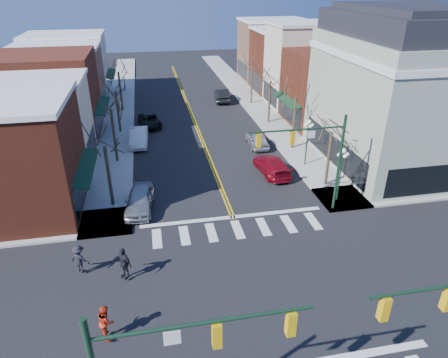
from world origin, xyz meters
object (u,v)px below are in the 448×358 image
car_left_far (150,120)px  car_right_far (222,95)px  car_right_mid (257,139)px  pedestrian_red_b (106,321)px  lamppost_midblock (308,135)px  lamppost_corner (341,166)px  car_right_near (272,165)px  victorian_corner (406,89)px  pedestrian_dark_b (79,259)px  pedestrian_dark_a (124,263)px  car_left_mid (139,137)px  car_left_near (140,200)px

car_left_far → car_right_far: size_ratio=0.93×
car_right_mid → pedestrian_red_b: size_ratio=2.41×
car_left_far → lamppost_midblock: bearing=-52.3°
lamppost_corner → car_right_near: (-3.40, 5.59, -2.22)m
lamppost_corner → car_right_near: lamppost_corner is taller
victorian_corner → car_right_far: (-11.70, 22.56, -5.81)m
car_left_far → car_right_mid: 13.17m
lamppost_corner → pedestrian_dark_b: size_ratio=2.49×
lamppost_midblock → car_left_far: 19.14m
pedestrian_dark_a → car_left_mid: bearing=132.8°
lamppost_corner → pedestrian_red_b: 19.09m
victorian_corner → car_left_far: victorian_corner is taller
victorian_corner → car_left_near: victorian_corner is taller
victorian_corner → car_left_near: 24.04m
car_right_far → car_right_near: bearing=96.1°
lamppost_corner → pedestrian_dark_b: (-17.97, -4.89, -1.94)m
lamppost_midblock → pedestrian_dark_b: (-17.97, -11.39, -1.94)m
lamppost_corner → car_left_near: lamppost_corner is taller
lamppost_corner → car_right_far: (-3.40, 28.56, -2.12)m
victorian_corner → lamppost_corner: bearing=-144.1°
pedestrian_red_b → lamppost_midblock: bearing=-58.4°
lamppost_midblock → car_right_near: lamppost_midblock is taller
pedestrian_red_b → car_left_mid: bearing=-17.5°
car_left_mid → car_left_far: 5.59m
lamppost_corner → car_right_mid: lamppost_corner is taller
lamppost_corner → car_right_mid: size_ratio=1.00×
pedestrian_dark_a → lamppost_midblock: bearing=83.9°
car_right_mid → car_left_far: bearing=-36.6°
car_left_far → car_left_mid: bearing=-109.9°
car_left_mid → pedestrian_dark_b: size_ratio=2.80×
car_right_far → pedestrian_dark_b: size_ratio=2.95×
car_left_near → car_right_mid: size_ratio=1.06×
lamppost_corner → car_right_far: size_ratio=0.84×
car_right_far → pedestrian_red_b: size_ratio=2.84×
car_left_near → pedestrian_dark_b: 7.34m
victorian_corner → car_left_mid: bearing=159.5°
car_left_near → car_left_mid: size_ratio=0.95×
car_right_mid → car_left_mid: bearing=-11.5°
pedestrian_dark_a → pedestrian_dark_b: bearing=-156.3°
car_right_mid → pedestrian_dark_a: pedestrian_dark_a is taller
lamppost_midblock → lamppost_corner: bearing=-90.0°
car_left_mid → pedestrian_dark_b: bearing=-97.1°
car_right_near → pedestrian_dark_b: size_ratio=2.93×
lamppost_corner → car_left_near: 14.85m
lamppost_midblock → car_left_mid: 16.83m
car_right_mid → pedestrian_dark_b: bearing=49.9°
car_left_far → pedestrian_dark_a: 25.99m
car_right_near → victorian_corner: bearing=177.3°
pedestrian_red_b → pedestrian_dark_b: pedestrian_red_b is taller
pedestrian_dark_b → pedestrian_red_b: bearing=136.2°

